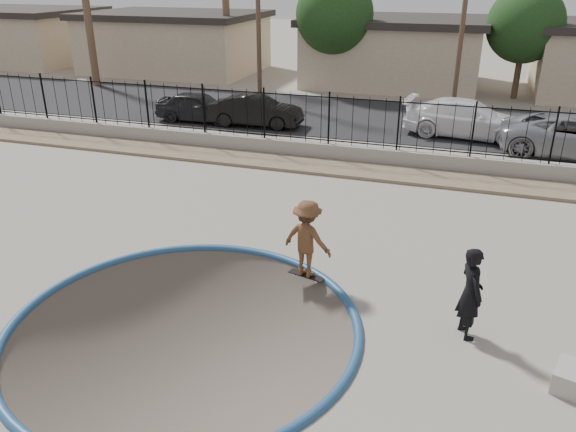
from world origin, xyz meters
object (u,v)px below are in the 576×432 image
Objects in this scene: skater at (307,243)px; skateboard at (307,275)px; videographer at (471,293)px; car_a at (199,107)px; car_b at (256,111)px; car_c at (468,119)px.

skater reaches higher than skateboard.
car_a is at bearing 17.28° from videographer.
skater is at bearing 46.92° from videographer.
car_b is (-5.99, 12.30, 0.66)m from skateboard.
videographer is at bearing -147.84° from car_b.
skateboard is 0.17× the size of car_c.
car_b reaches higher than car_a.
skateboard is 13.76m from car_c.
skater is at bearing -145.94° from car_a.
car_c is at bearing 92.01° from skateboard.
car_c is at bearing -88.72° from skater.
skateboard is at bearing 172.91° from car_c.
skater is at bearing -146.86° from skateboard.
car_c is (11.84, 1.08, 0.09)m from car_a.
car_a is 0.75× the size of car_c.
videographer is at bearing -139.02° from car_a.
skateboard is at bearing -157.15° from car_b.
skateboard is at bearing -145.94° from car_a.
car_b is at bearing 10.04° from videographer.
car_a is (-8.82, 12.32, -0.19)m from skater.
car_c is (3.02, 13.40, -0.10)m from skater.
car_c is (3.02, 13.40, 0.73)m from skateboard.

